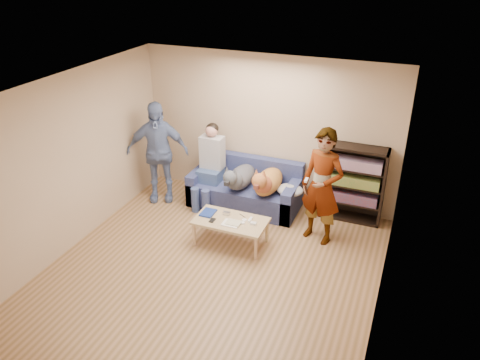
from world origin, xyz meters
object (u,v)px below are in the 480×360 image
at_px(person_standing_right, 322,187).
at_px(person_standing_left, 158,152).
at_px(dog_gray, 239,177).
at_px(person_seated, 210,162).
at_px(notebook_blue, 208,213).
at_px(sofa, 246,190).
at_px(dog_tan, 267,182).
at_px(bookshelf, 354,182).
at_px(camera_silver, 226,213).
at_px(coffee_table, 231,223).

height_order(person_standing_right, person_standing_left, same).
bearing_deg(dog_gray, person_seated, 171.69).
relative_size(person_standing_right, notebook_blue, 7.02).
bearing_deg(sofa, dog_tan, -25.82).
bearing_deg(bookshelf, dog_tan, -161.33).
bearing_deg(person_standing_left, notebook_blue, -54.28).
relative_size(person_standing_left, bookshelf, 1.40).
relative_size(camera_silver, coffee_table, 0.10).
bearing_deg(person_seated, coffee_table, -52.33).
height_order(person_standing_right, camera_silver, person_standing_right).
xyz_separation_m(person_standing_right, dog_gray, (-1.48, 0.37, -0.29)).
height_order(person_standing_left, camera_silver, person_standing_left).
bearing_deg(bookshelf, dog_gray, -166.35).
distance_m(person_standing_left, camera_silver, 1.85).
bearing_deg(coffee_table, person_seated, 127.67).
bearing_deg(dog_gray, person_standing_right, -14.04).
bearing_deg(camera_silver, person_standing_left, 155.34).
height_order(person_standing_left, dog_gray, person_standing_left).
bearing_deg(camera_silver, dog_gray, 99.14).
distance_m(sofa, dog_gray, 0.40).
bearing_deg(person_standing_right, dog_tan, 177.06).
xyz_separation_m(coffee_table, bookshelf, (1.57, 1.46, 0.31)).
distance_m(notebook_blue, sofa, 1.20).
xyz_separation_m(notebook_blue, bookshelf, (1.97, 1.41, 0.25)).
xyz_separation_m(person_standing_left, dog_tan, (1.97, 0.14, -0.28)).
height_order(notebook_blue, bookshelf, bookshelf).
height_order(sofa, dog_gray, dog_gray).
bearing_deg(camera_silver, notebook_blue, -165.96).
height_order(person_standing_left, bookshelf, person_standing_left).
height_order(dog_gray, dog_tan, dog_tan).
bearing_deg(person_standing_left, dog_gray, -17.41).
relative_size(camera_silver, dog_tan, 0.09).
bearing_deg(person_standing_left, person_seated, -8.61).
bearing_deg(sofa, camera_silver, -84.38).
bearing_deg(sofa, person_standing_right, -21.93).
bearing_deg(person_standing_left, coffee_table, -49.43).
bearing_deg(bookshelf, person_standing_left, -169.89).
bearing_deg(dog_tan, person_standing_right, -20.07).
relative_size(person_seated, dog_gray, 1.19).
bearing_deg(notebook_blue, dog_gray, 81.93).
xyz_separation_m(person_standing_left, sofa, (1.52, 0.36, -0.63)).
xyz_separation_m(dog_tan, coffee_table, (-0.23, -1.00, -0.26)).
xyz_separation_m(person_standing_right, coffee_table, (-1.22, -0.64, -0.54)).
bearing_deg(coffee_table, bookshelf, 42.84).
relative_size(notebook_blue, dog_tan, 0.22).
height_order(notebook_blue, person_seated, person_seated).
xyz_separation_m(person_standing_left, dog_gray, (1.48, 0.15, -0.29)).
distance_m(person_standing_right, dog_gray, 1.55).
bearing_deg(sofa, coffee_table, -79.42).
distance_m(camera_silver, sofa, 1.12).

